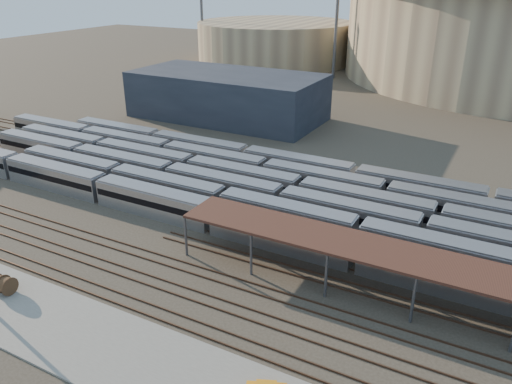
{
  "coord_description": "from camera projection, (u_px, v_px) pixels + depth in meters",
  "views": [
    {
      "loc": [
        22.94,
        -39.19,
        30.31
      ],
      "look_at": [
        -4.58,
        12.0,
        4.6
      ],
      "focal_mm": 35.0,
      "sensor_mm": 36.0,
      "label": 1
    }
  ],
  "objects": [
    {
      "name": "service_building",
      "position": [
        227.0,
        96.0,
        111.2
      ],
      "size": [
        42.0,
        20.0,
        10.0
      ],
      "primitive_type": "cube",
      "color": "#1E232D",
      "rests_on": "ground"
    },
    {
      "name": "subway_trains",
      "position": [
        295.0,
        197.0,
        68.78
      ],
      "size": [
        130.93,
        23.9,
        3.6
      ],
      "color": "silver",
      "rests_on": "ground"
    },
    {
      "name": "ground",
      "position": [
        241.0,
        279.0,
        53.77
      ],
      "size": [
        420.0,
        420.0,
        0.0
      ],
      "primitive_type": "plane",
      "color": "#383026",
      "rests_on": "ground"
    },
    {
      "name": "cable_reel_east",
      "position": [
        7.0,
        285.0,
        50.61
      ],
      "size": [
        1.12,
        1.96,
        1.94
      ],
      "primitive_type": "cylinder",
      "rotation": [
        0.0,
        1.57,
        0.02
      ],
      "color": "#513120",
      "rests_on": "apron"
    },
    {
      "name": "floodlight_1",
      "position": [
        201.0,
        1.0,
        178.87
      ],
      "size": [
        4.0,
        1.0,
        38.4
      ],
      "color": "#525357",
      "rests_on": "ground"
    },
    {
      "name": "inspection_shed",
      "position": [
        471.0,
        275.0,
        45.45
      ],
      "size": [
        60.3,
        6.0,
        5.3
      ],
      "color": "#525357",
      "rests_on": "ground"
    },
    {
      "name": "floodlight_3",
      "position": [
        438.0,
        1.0,
        178.62
      ],
      "size": [
        4.0,
        1.0,
        38.4
      ],
      "color": "#525357",
      "rests_on": "ground"
    },
    {
      "name": "empty_tracks",
      "position": [
        216.0,
        303.0,
        49.7
      ],
      "size": [
        170.0,
        9.62,
        0.18
      ],
      "color": "#4C3323",
      "rests_on": "ground"
    },
    {
      "name": "secondary_arena",
      "position": [
        275.0,
        42.0,
        181.63
      ],
      "size": [
        56.0,
        56.0,
        14.0
      ],
      "primitive_type": "cylinder",
      "color": "tan",
      "rests_on": "ground"
    },
    {
      "name": "apron",
      "position": [
        107.0,
        347.0,
        43.81
      ],
      "size": [
        50.0,
        9.0,
        0.2
      ],
      "primitive_type": "cube",
      "color": "gray",
      "rests_on": "ground"
    },
    {
      "name": "floodlight_0",
      "position": [
        337.0,
        8.0,
        147.0
      ],
      "size": [
        4.0,
        1.0,
        38.4
      ],
      "color": "#525357",
      "rests_on": "ground"
    }
  ]
}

